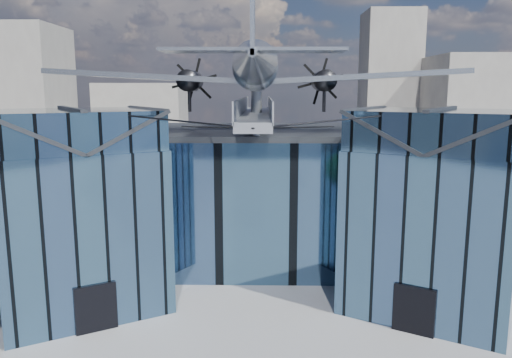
{
  "coord_description": "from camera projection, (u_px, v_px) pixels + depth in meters",
  "views": [
    {
      "loc": [
        0.48,
        -29.44,
        12.76
      ],
      "look_at": [
        0.0,
        2.0,
        7.2
      ],
      "focal_mm": 35.0,
      "sensor_mm": 36.0,
      "label": 1
    }
  ],
  "objects": [
    {
      "name": "bg_towers",
      "position": [
        270.0,
        109.0,
        79.16
      ],
      "size": [
        77.0,
        24.5,
        26.0
      ],
      "color": "gray",
      "rests_on": "ground"
    },
    {
      "name": "ground_plane",
      "position": [
        256.0,
        298.0,
        31.21
      ],
      "size": [
        120.0,
        120.0,
        0.0
      ],
      "primitive_type": "plane",
      "color": "gray"
    },
    {
      "name": "museum",
      "position": [
        257.0,
        192.0,
        35.98
      ],
      "size": [
        32.88,
        24.5,
        17.6
      ],
      "color": "#3F6182",
      "rests_on": "ground"
    }
  ]
}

